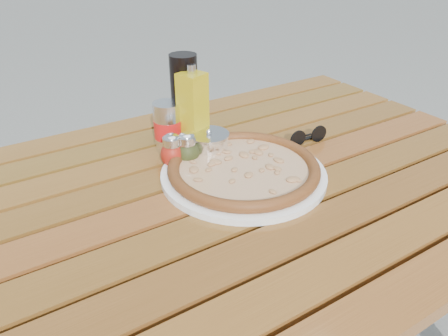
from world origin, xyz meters
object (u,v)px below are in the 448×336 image
olive_oil_cruet (193,112)px  sunglasses (308,137)px  dark_bottle (185,99)px  plate (243,174)px  oregano_shaker (187,150)px  pizza (244,168)px  soda_can (168,127)px  table (229,213)px  parmesan_tin (209,145)px  pepper_shaker (172,151)px

olive_oil_cruet → sunglasses: size_ratio=1.90×
dark_bottle → sunglasses: 0.32m
plate → olive_oil_cruet: size_ratio=1.71×
oregano_shaker → sunglasses: bearing=-10.8°
dark_bottle → sunglasses: size_ratio=1.99×
pizza → sunglasses: size_ratio=3.36×
oregano_shaker → sunglasses: oregano_shaker is taller
pizza → oregano_shaker: (-0.08, 0.11, 0.02)m
soda_can → table: bearing=-81.0°
dark_bottle → soda_can: 0.08m
table → pizza: bearing=12.1°
table → sunglasses: bearing=12.9°
dark_bottle → soda_can: dark_bottle is taller
table → olive_oil_cruet: (0.02, 0.19, 0.17)m
table → soda_can: (-0.03, 0.22, 0.13)m
pizza → parmesan_tin: 0.12m
pizza → dark_bottle: dark_bottle is taller
oregano_shaker → olive_oil_cruet: olive_oil_cruet is taller
plate → dark_bottle: bearing=94.8°
pepper_shaker → dark_bottle: bearing=48.9°
plate → dark_bottle: dark_bottle is taller
table → parmesan_tin: (0.03, 0.13, 0.11)m
table → oregano_shaker: oregano_shaker is taller
parmesan_tin → plate: bearing=-83.4°
pizza → soda_can: bearing=110.6°
plate → soda_can: size_ratio=3.00×
soda_can → olive_oil_cruet: (0.05, -0.03, 0.04)m
parmesan_tin → sunglasses: bearing=-15.6°
olive_oil_cruet → dark_bottle: bearing=83.5°
table → plate: 0.09m
pizza → parmesan_tin: bearing=96.6°
parmesan_tin → soda_can: bearing=127.0°
pepper_shaker → sunglasses: (0.34, -0.07, -0.02)m
soda_can → pizza: bearing=-69.4°
dark_bottle → olive_oil_cruet: dark_bottle is taller
table → soda_can: soda_can is taller
oregano_shaker → dark_bottle: size_ratio=0.37×
plate → soda_can: 0.23m
soda_can → parmesan_tin: 0.11m
pizza → oregano_shaker: size_ratio=4.53×
soda_can → plate: bearing=-69.4°
oregano_shaker → soda_can: soda_can is taller
parmesan_tin → sunglasses: parmesan_tin is taller
oregano_shaker → soda_can: 0.10m
dark_bottle → parmesan_tin: 0.13m
soda_can → sunglasses: (0.31, -0.15, -0.04)m
table → dark_bottle: size_ratio=6.36×
pepper_shaker → olive_oil_cruet: bearing=31.9°
pizza → sunglasses: sunglasses is taller
plate → soda_can: bearing=110.6°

